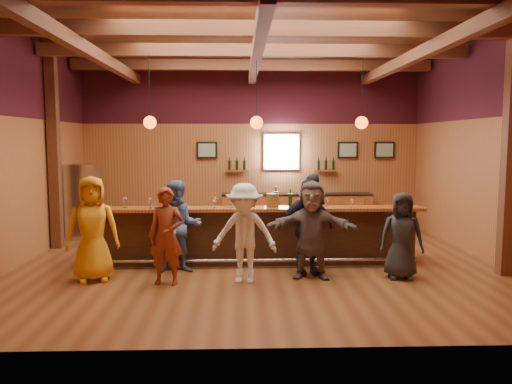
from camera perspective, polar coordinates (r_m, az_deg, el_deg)
room at (r=9.58m, az=0.05°, el=11.00°), size 9.04×9.00×4.52m
bar_counter at (r=9.81m, az=0.13°, el=-4.91°), size 6.30×1.07×1.11m
back_bar_cabinet at (r=13.42m, az=4.66°, el=-2.17°), size 4.00×0.52×0.95m
window at (r=13.48m, az=2.92°, el=4.60°), size 0.95×0.09×0.95m
framed_pictures at (r=13.57m, az=6.58°, el=4.78°), size 5.35×0.05×0.45m
wine_shelves at (r=13.43m, az=2.93°, el=2.76°), size 3.00×0.18×0.30m
pendant_lights at (r=9.49m, az=0.06°, el=7.99°), size 4.24×0.24×1.37m
stainless_fridge at (r=12.75m, az=-19.10°, el=-0.99°), size 0.70×0.70×1.80m
customer_orange at (r=8.83m, az=-18.21°, el=-4.01°), size 0.99×0.79×1.78m
customer_redvest at (r=8.34m, az=-10.22°, el=-4.98°), size 0.63×0.46×1.61m
customer_denim at (r=9.03m, az=-8.79°, el=-3.93°), size 0.89×0.74×1.66m
customer_white at (r=8.31m, az=-1.33°, el=-4.73°), size 1.16×0.78×1.66m
customer_navy at (r=8.87m, az=5.76°, el=-3.98°), size 1.06×0.62×1.69m
customer_brown at (r=8.60m, az=6.37°, el=-4.31°), size 1.63×0.74×1.69m
customer_dark at (r=8.90m, az=16.31°, el=-4.81°), size 0.80×0.59×1.49m
bartender at (r=11.01m, az=6.31°, el=-2.17°), size 0.71×0.60×1.64m
ice_bucket at (r=9.44m, az=1.91°, el=-0.93°), size 0.24×0.24×0.26m
bottle_a at (r=9.55m, az=2.29°, el=-0.74°), size 0.08×0.08×0.38m
bottle_b at (r=9.54m, az=3.93°, el=-0.88°), size 0.07×0.07×0.33m
glass_a at (r=9.69m, az=-14.75°, el=-0.89°), size 0.09×0.09×0.20m
glass_b at (r=9.47m, az=-12.00°, el=-1.00°), size 0.08×0.08×0.19m
glass_c at (r=9.47m, az=-10.42°, el=-0.97°), size 0.08×0.08×0.19m
glass_d at (r=9.36m, az=-4.69°, el=-0.92°), size 0.09×0.09×0.20m
glass_e at (r=9.36m, az=-2.75°, el=-0.98°), size 0.08×0.08×0.18m
glass_f at (r=9.43m, az=4.91°, el=-1.01°), size 0.08×0.08×0.17m
glass_g at (r=9.63m, az=8.13°, el=-0.94°), size 0.07×0.07×0.16m
glass_h at (r=9.52m, az=10.89°, el=-1.07°), size 0.07×0.07×0.16m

